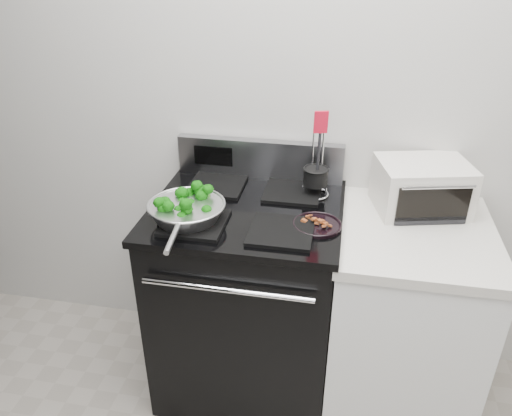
% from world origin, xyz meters
% --- Properties ---
extents(back_wall, '(4.00, 0.02, 2.70)m').
position_xyz_m(back_wall, '(0.00, 1.75, 1.35)').
color(back_wall, '#BAB8B0').
rests_on(back_wall, ground).
extents(gas_range, '(0.79, 0.69, 1.13)m').
position_xyz_m(gas_range, '(-0.30, 1.41, 0.49)').
color(gas_range, black).
rests_on(gas_range, floor).
extents(counter, '(0.62, 0.68, 0.92)m').
position_xyz_m(counter, '(0.39, 1.41, 0.46)').
color(counter, white).
rests_on(counter, floor).
extents(skillet, '(0.31, 0.48, 0.07)m').
position_xyz_m(skillet, '(-0.50, 1.26, 1.00)').
color(skillet, silver).
rests_on(skillet, gas_range).
extents(broccoli_pile, '(0.24, 0.24, 0.08)m').
position_xyz_m(broccoli_pile, '(-0.51, 1.26, 1.02)').
color(broccoli_pile, '#043004').
rests_on(broccoli_pile, skillet).
extents(bacon_plate, '(0.19, 0.19, 0.04)m').
position_xyz_m(bacon_plate, '(-0.00, 1.31, 0.97)').
color(bacon_plate, black).
rests_on(bacon_plate, gas_range).
extents(utensil_holder, '(0.12, 0.12, 0.38)m').
position_xyz_m(utensil_holder, '(-0.03, 1.58, 1.02)').
color(utensil_holder, silver).
rests_on(utensil_holder, gas_range).
extents(toaster_oven, '(0.42, 0.35, 0.21)m').
position_xyz_m(toaster_oven, '(0.40, 1.59, 1.02)').
color(toaster_oven, silver).
rests_on(toaster_oven, counter).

